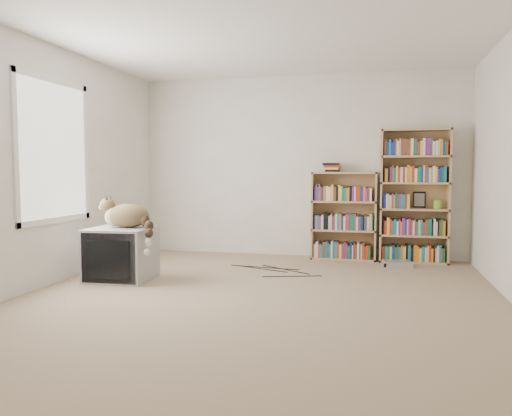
% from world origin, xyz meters
% --- Properties ---
extents(floor, '(4.50, 5.00, 0.01)m').
position_xyz_m(floor, '(0.00, 0.00, 0.00)').
color(floor, tan).
rests_on(floor, ground).
extents(wall_back, '(4.50, 0.02, 2.50)m').
position_xyz_m(wall_back, '(0.00, 2.50, 1.25)').
color(wall_back, white).
rests_on(wall_back, floor).
extents(wall_front, '(4.50, 0.02, 2.50)m').
position_xyz_m(wall_front, '(0.00, -2.50, 1.25)').
color(wall_front, white).
rests_on(wall_front, floor).
extents(wall_left, '(0.02, 5.00, 2.50)m').
position_xyz_m(wall_left, '(-2.25, 0.00, 1.25)').
color(wall_left, white).
rests_on(wall_left, floor).
extents(ceiling, '(4.50, 5.00, 0.02)m').
position_xyz_m(ceiling, '(0.00, 0.00, 2.50)').
color(ceiling, white).
rests_on(ceiling, wall_back).
extents(window, '(0.02, 1.22, 1.52)m').
position_xyz_m(window, '(-2.24, 0.20, 1.40)').
color(window, white).
rests_on(window, wall_left).
extents(crt_tv, '(0.68, 0.63, 0.57)m').
position_xyz_m(crt_tv, '(-1.64, 0.48, 0.28)').
color(crt_tv, '#949497').
rests_on(crt_tv, floor).
extents(cat, '(0.73, 0.51, 0.57)m').
position_xyz_m(cat, '(-1.53, 0.50, 0.67)').
color(cat, '#3B2A18').
rests_on(cat, crt_tv).
extents(bookcase_tall, '(0.86, 0.30, 1.72)m').
position_xyz_m(bookcase_tall, '(1.53, 2.36, 0.82)').
color(bookcase_tall, '#AB7C55').
rests_on(bookcase_tall, floor).
extents(bookcase_short, '(0.85, 0.30, 1.17)m').
position_xyz_m(bookcase_short, '(0.64, 2.36, 0.54)').
color(bookcase_short, '#AB7C55').
rests_on(bookcase_short, floor).
extents(book_stack, '(0.21, 0.28, 0.12)m').
position_xyz_m(book_stack, '(0.46, 2.37, 1.23)').
color(book_stack, red).
rests_on(book_stack, bookcase_short).
extents(green_mug, '(0.10, 0.10, 0.11)m').
position_xyz_m(green_mug, '(1.82, 2.34, 0.76)').
color(green_mug, '#7EC036').
rests_on(green_mug, bookcase_tall).
extents(framed_print, '(0.16, 0.05, 0.21)m').
position_xyz_m(framed_print, '(1.60, 2.44, 0.81)').
color(framed_print, black).
rests_on(framed_print, bookcase_tall).
extents(dvd_player, '(0.37, 0.31, 0.07)m').
position_xyz_m(dvd_player, '(1.32, 1.95, 0.04)').
color(dvd_player, '#BAB9BF').
rests_on(dvd_player, floor).
extents(wall_outlet, '(0.01, 0.08, 0.13)m').
position_xyz_m(wall_outlet, '(-2.24, 0.82, 0.32)').
color(wall_outlet, silver).
rests_on(wall_outlet, wall_left).
extents(floor_cables, '(1.20, 0.70, 0.01)m').
position_xyz_m(floor_cables, '(0.12, 1.33, 0.00)').
color(floor_cables, black).
rests_on(floor_cables, floor).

